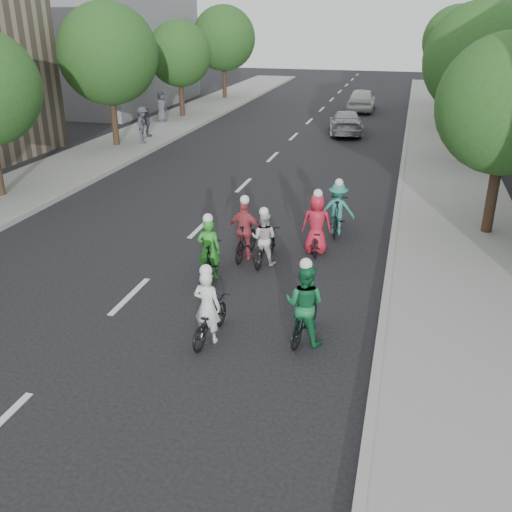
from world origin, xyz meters
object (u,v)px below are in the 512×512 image
at_px(spectator_1, 147,122).
at_px(cyclist_0, 264,243).
at_px(spectator_0, 143,125).
at_px(cyclist_2, 338,212).
at_px(cyclist_4, 210,256).
at_px(follow_car_trail, 362,100).
at_px(cyclist_5, 209,315).
at_px(follow_car_lead, 346,122).
at_px(cyclist_6, 245,235).
at_px(spectator_2, 162,106).
at_px(cyclist_1, 305,309).
at_px(cyclist_3, 317,230).

bearing_deg(spectator_1, cyclist_0, -162.39).
distance_m(cyclist_0, spectator_0, 16.01).
height_order(cyclist_2, cyclist_4, cyclist_4).
bearing_deg(follow_car_trail, cyclist_5, 88.35).
height_order(follow_car_trail, spectator_1, spectator_1).
relative_size(follow_car_lead, spectator_0, 2.36).
height_order(cyclist_4, spectator_1, cyclist_4).
distance_m(cyclist_6, follow_car_lead, 18.60).
height_order(follow_car_lead, spectator_1, spectator_1).
relative_size(spectator_1, spectator_2, 0.83).
distance_m(follow_car_trail, spectator_0, 17.39).
bearing_deg(cyclist_2, cyclist_6, 48.02).
relative_size(cyclist_1, cyclist_3, 1.01).
relative_size(cyclist_1, cyclist_2, 1.00).
height_order(cyclist_2, cyclist_5, cyclist_2).
distance_m(cyclist_6, follow_car_trail, 27.01).
xyz_separation_m(cyclist_1, follow_car_lead, (-1.80, 22.47, -0.08)).
height_order(cyclist_3, follow_car_lead, cyclist_3).
bearing_deg(cyclist_2, cyclist_5, 74.10).
relative_size(cyclist_5, spectator_2, 0.95).
distance_m(cyclist_2, cyclist_6, 3.42).
bearing_deg(cyclist_1, cyclist_0, -55.37).
bearing_deg(cyclist_6, cyclist_5, 99.60).
relative_size(follow_car_lead, spectator_1, 2.90).
bearing_deg(spectator_2, cyclist_6, -146.60).
xyz_separation_m(cyclist_4, cyclist_6, (0.52, 1.50, 0.06)).
bearing_deg(spectator_1, cyclist_5, -169.27).
xyz_separation_m(cyclist_0, spectator_2, (-11.29, 18.90, 0.50)).
xyz_separation_m(cyclist_6, follow_car_trail, (0.69, 27.00, 0.09)).
distance_m(cyclist_4, spectator_1, 18.12).
height_order(follow_car_trail, spectator_2, spectator_2).
xyz_separation_m(cyclist_4, spectator_1, (-9.04, 15.70, 0.29)).
bearing_deg(follow_car_trail, cyclist_4, 86.36).
height_order(follow_car_trail, spectator_0, spectator_0).
xyz_separation_m(cyclist_3, spectator_2, (-12.54, 17.75, 0.41)).
bearing_deg(cyclist_5, spectator_2, -59.84).
distance_m(cyclist_3, follow_car_trail, 26.04).
relative_size(cyclist_5, follow_car_trail, 0.39).
relative_size(cyclist_4, spectator_2, 0.98).
xyz_separation_m(cyclist_0, cyclist_2, (1.63, 2.77, 0.12)).
xyz_separation_m(spectator_0, spectator_2, (-1.65, 6.13, -0.02)).
bearing_deg(follow_car_lead, cyclist_4, 78.56).
xyz_separation_m(follow_car_lead, spectator_1, (-10.14, -4.38, 0.27)).
distance_m(cyclist_0, spectator_1, 17.59).
bearing_deg(cyclist_4, cyclist_1, 131.04).
distance_m(cyclist_0, cyclist_1, 4.14).
height_order(cyclist_0, cyclist_4, cyclist_4).
bearing_deg(spectator_2, cyclist_3, -141.11).
xyz_separation_m(cyclist_4, cyclist_5, (0.97, -2.86, -0.06)).
relative_size(cyclist_3, follow_car_lead, 0.43).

